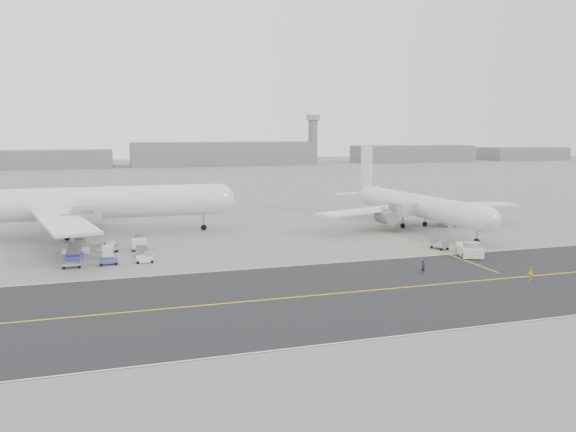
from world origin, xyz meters
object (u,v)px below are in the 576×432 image
object	(u,v)px
jet_bridge	(423,210)
ground_crew_a	(423,267)
ground_crew_b	(530,273)
airliner_b	(415,205)
control_tower	(313,138)
airliner_a	(70,204)
pushback_tug	(470,250)

from	to	relation	value
jet_bridge	ground_crew_a	world-z (taller)	jet_bridge
ground_crew_a	jet_bridge	bearing A→B (deg)	39.57
jet_bridge	ground_crew_a	size ratio (longest dim) A/B	8.31
jet_bridge	ground_crew_b	distance (m)	41.63
airliner_b	jet_bridge	bearing A→B (deg)	-84.83
control_tower	ground_crew_a	bearing A→B (deg)	-106.25
control_tower	airliner_a	world-z (taller)	control_tower
airliner_b	ground_crew_a	distance (m)	40.63
airliner_a	airliner_b	bearing A→B (deg)	-97.40
control_tower	ground_crew_a	world-z (taller)	control_tower
airliner_b	ground_crew_b	bearing A→B (deg)	-103.87
jet_bridge	ground_crew_b	size ratio (longest dim) A/B	8.41
jet_bridge	pushback_tug	bearing A→B (deg)	-112.72
airliner_b	pushback_tug	xyz separation A→B (m)	(-5.41, -27.65, -3.83)
ground_crew_a	ground_crew_b	bearing A→B (deg)	-52.10
jet_bridge	airliner_a	bearing A→B (deg)	160.38
ground_crew_b	jet_bridge	bearing A→B (deg)	-120.90
control_tower	ground_crew_b	size ratio (longest dim) A/B	16.36
ground_crew_b	pushback_tug	bearing A→B (deg)	-115.39
ground_crew_a	ground_crew_b	xyz separation A→B (m)	(12.27, -7.60, -0.01)
jet_bridge	ground_crew_a	bearing A→B (deg)	-129.70
pushback_tug	ground_crew_b	xyz separation A→B (m)	(-1.17, -15.74, -0.09)
pushback_tug	control_tower	bearing A→B (deg)	98.34
pushback_tug	ground_crew_a	distance (m)	15.71
pushback_tug	jet_bridge	world-z (taller)	jet_bridge
pushback_tug	jet_bridge	bearing A→B (deg)	99.28
control_tower	airliner_b	size ratio (longest dim) A/B	0.64
airliner_b	ground_crew_b	distance (m)	44.05
jet_bridge	control_tower	bearing A→B (deg)	66.25
pushback_tug	ground_crew_a	size ratio (longest dim) A/B	4.59
control_tower	airliner_a	bearing A→B (deg)	-119.68
control_tower	ground_crew_b	world-z (taller)	control_tower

